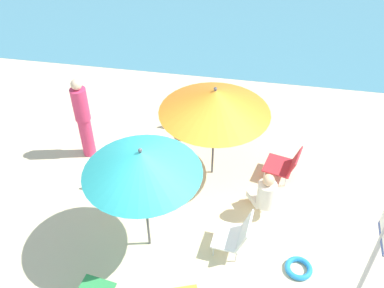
# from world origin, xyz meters

# --- Properties ---
(ground_plane) EXTENTS (40.00, 40.00, 0.00)m
(ground_plane) POSITION_xyz_m (0.00, 0.00, 0.00)
(ground_plane) COLOR beige
(umbrella_orange) EXTENTS (1.93, 1.93, 1.92)m
(umbrella_orange) POSITION_xyz_m (0.01, 1.53, 1.64)
(umbrella_orange) COLOR #4C4C51
(umbrella_orange) RESTS_ON ground_plane
(umbrella_teal) EXTENTS (1.68, 1.68, 2.03)m
(umbrella_teal) POSITION_xyz_m (-0.76, -0.31, 1.78)
(umbrella_teal) COLOR #4C4C51
(umbrella_teal) RESTS_ON ground_plane
(beach_chair_a) EXTENTS (0.71, 0.67, 0.64)m
(beach_chair_a) POSITION_xyz_m (1.36, 1.62, 0.33)
(beach_chair_a) COLOR red
(beach_chair_a) RESTS_ON ground_plane
(beach_chair_c) EXTENTS (0.73, 0.75, 0.60)m
(beach_chair_c) POSITION_xyz_m (-0.63, 2.77, 0.32)
(beach_chair_c) COLOR gold
(beach_chair_c) RESTS_ON ground_plane
(beach_chair_d) EXTENTS (0.76, 0.76, 0.60)m
(beach_chair_d) POSITION_xyz_m (-1.58, 0.72, 0.33)
(beach_chair_d) COLOR white
(beach_chair_d) RESTS_ON ground_plane
(beach_chair_f) EXTENTS (0.61, 0.61, 0.71)m
(beach_chair_f) POSITION_xyz_m (0.61, -0.19, 0.38)
(beach_chair_f) COLOR white
(beach_chair_f) RESTS_ON ground_plane
(person_a) EXTENTS (0.49, 0.54, 0.95)m
(person_a) POSITION_xyz_m (1.00, 0.66, 0.48)
(person_a) COLOR silver
(person_a) RESTS_ON ground_plane
(person_b) EXTENTS (0.30, 0.30, 1.73)m
(person_b) POSITION_xyz_m (-2.51, 1.64, 0.88)
(person_b) COLOR #DB3866
(person_b) RESTS_ON ground_plane
(warning_sign) EXTENTS (0.06, 0.49, 2.18)m
(warning_sign) POSITION_xyz_m (2.27, -1.03, 1.43)
(warning_sign) COLOR #ADADB2
(warning_sign) RESTS_ON ground_plane
(swim_ring) EXTENTS (0.42, 0.42, 0.09)m
(swim_ring) POSITION_xyz_m (1.61, -0.40, 0.04)
(swim_ring) COLOR #238CD8
(swim_ring) RESTS_ON ground_plane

